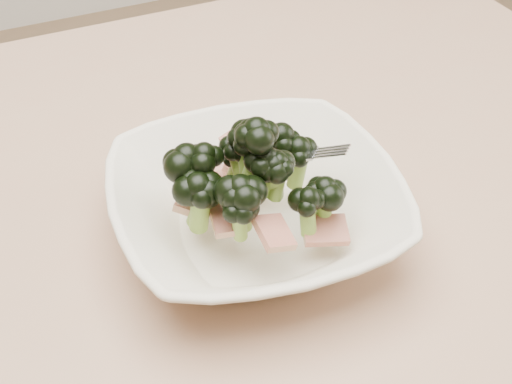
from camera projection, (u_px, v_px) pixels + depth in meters
dining_table at (154, 288)px, 0.73m from camera, size 1.20×0.80×0.75m
broccoli_dish at (254, 201)px, 0.62m from camera, size 0.28×0.28×0.13m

